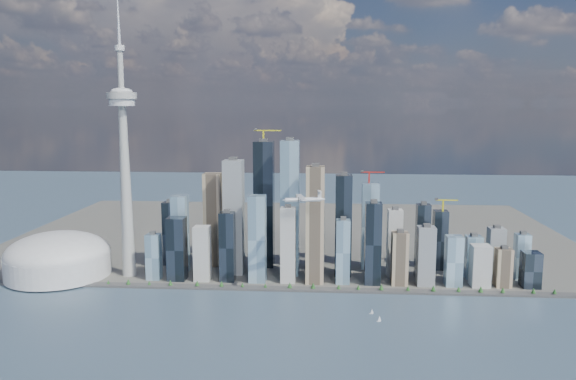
# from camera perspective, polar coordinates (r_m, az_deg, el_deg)

# --- Properties ---
(ground) EXTENTS (4000.00, 4000.00, 0.00)m
(ground) POSITION_cam_1_polar(r_m,az_deg,el_deg) (820.46, -2.70, -15.74)
(ground) COLOR #304154
(ground) RESTS_ON ground
(seawall) EXTENTS (1100.00, 22.00, 4.00)m
(seawall) POSITION_cam_1_polar(r_m,az_deg,el_deg) (1051.15, -1.11, -10.00)
(seawall) COLOR #383838
(seawall) RESTS_ON ground
(land) EXTENTS (1400.00, 900.00, 3.00)m
(land) POSITION_cam_1_polar(r_m,az_deg,el_deg) (1483.21, 0.43, -4.43)
(land) COLOR #4C4C47
(land) RESTS_ON ground
(shoreline_trees) EXTENTS (960.53, 7.20, 8.80)m
(shoreline_trees) POSITION_cam_1_polar(r_m,az_deg,el_deg) (1048.99, -1.11, -9.65)
(shoreline_trees) COLOR #3F2D1E
(shoreline_trees) RESTS_ON seawall
(skyscraper_cluster) EXTENTS (736.00, 142.00, 287.38)m
(skyscraper_cluster) POSITION_cam_1_polar(r_m,az_deg,el_deg) (1107.18, 2.36, -4.31)
(skyscraper_cluster) COLOR black
(skyscraper_cluster) RESTS_ON land
(needle_tower) EXTENTS (56.00, 56.00, 550.50)m
(needle_tower) POSITION_cam_1_polar(r_m,az_deg,el_deg) (1125.63, -16.28, 3.10)
(needle_tower) COLOR #A0A09B
(needle_tower) RESTS_ON land
(dome_stadium) EXTENTS (200.00, 200.00, 86.00)m
(dome_stadium) POSITION_cam_1_polar(r_m,az_deg,el_deg) (1205.88, -22.34, -6.35)
(dome_stadium) COLOR beige
(dome_stadium) RESTS_ON land
(airplane) EXTENTS (74.04, 65.86, 18.14)m
(airplane) POSITION_cam_1_polar(r_m,az_deg,el_deg) (954.56, 1.59, -0.92)
(airplane) COLOR silver
(airplane) RESTS_ON ground
(sailboat_west) EXTENTS (7.35, 2.93, 10.15)m
(sailboat_west) POSITION_cam_1_polar(r_m,az_deg,el_deg) (918.70, 9.25, -12.87)
(sailboat_west) COLOR silver
(sailboat_west) RESTS_ON ground
(sailboat_east) EXTENTS (7.04, 2.90, 9.72)m
(sailboat_east) POSITION_cam_1_polar(r_m,az_deg,el_deg) (947.89, 8.50, -12.16)
(sailboat_east) COLOR silver
(sailboat_east) RESTS_ON ground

